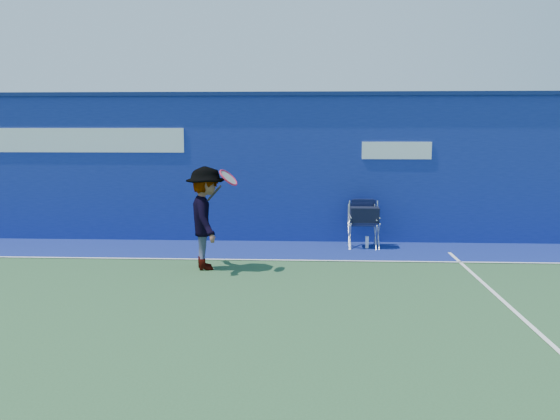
{
  "coord_description": "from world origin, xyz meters",
  "views": [
    {
      "loc": [
        1.85,
        -7.14,
        2.36
      ],
      "look_at": [
        1.35,
        2.6,
        1.0
      ],
      "focal_mm": 38.0,
      "sensor_mm": 36.0,
      "label": 1
    }
  ],
  "objects_px": {
    "water_bottle": "(367,242)",
    "tennis_player": "(206,218)",
    "directors_chair_right": "(362,234)",
    "directors_chair_left": "(364,227)"
  },
  "relations": [
    {
      "from": "water_bottle",
      "to": "tennis_player",
      "type": "bearing_deg",
      "value": -147.54
    },
    {
      "from": "directors_chair_right",
      "to": "water_bottle",
      "type": "xyz_separation_m",
      "value": [
        0.09,
        -0.07,
        -0.15
      ]
    },
    {
      "from": "directors_chair_right",
      "to": "tennis_player",
      "type": "xyz_separation_m",
      "value": [
        -2.76,
        -1.89,
        0.59
      ]
    },
    {
      "from": "water_bottle",
      "to": "tennis_player",
      "type": "xyz_separation_m",
      "value": [
        -2.86,
        -1.82,
        0.74
      ]
    },
    {
      "from": "directors_chair_right",
      "to": "water_bottle",
      "type": "relative_size",
      "value": 3.58
    },
    {
      "from": "directors_chair_right",
      "to": "water_bottle",
      "type": "height_order",
      "value": "directors_chair_right"
    },
    {
      "from": "tennis_player",
      "to": "directors_chair_right",
      "type": "bearing_deg",
      "value": 34.37
    },
    {
      "from": "directors_chair_right",
      "to": "water_bottle",
      "type": "bearing_deg",
      "value": -37.28
    },
    {
      "from": "directors_chair_left",
      "to": "water_bottle",
      "type": "relative_size",
      "value": 3.88
    },
    {
      "from": "water_bottle",
      "to": "directors_chair_right",
      "type": "bearing_deg",
      "value": 142.72
    }
  ]
}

